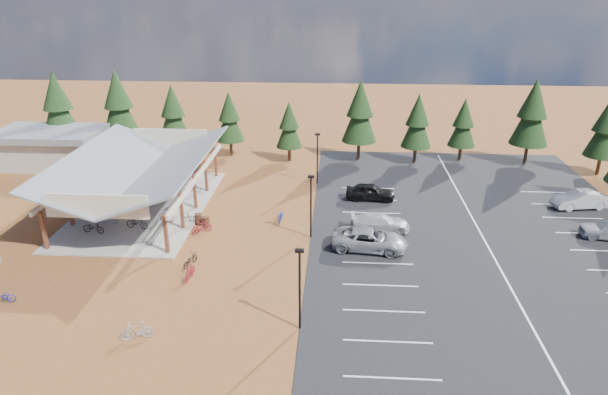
% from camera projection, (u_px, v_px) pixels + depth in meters
% --- Properties ---
extents(ground, '(140.00, 140.00, 0.00)m').
position_uv_depth(ground, '(243.00, 247.00, 41.00)').
color(ground, brown).
rests_on(ground, ground).
extents(asphalt_lot, '(27.00, 44.00, 0.04)m').
position_uv_depth(asphalt_lot, '(482.00, 236.00, 42.67)').
color(asphalt_lot, black).
rests_on(asphalt_lot, ground).
extents(concrete_pad, '(10.60, 18.60, 0.10)m').
position_uv_depth(concrete_pad, '(145.00, 207.00, 48.06)').
color(concrete_pad, gray).
rests_on(concrete_pad, ground).
extents(bike_pavilion, '(11.65, 19.40, 4.97)m').
position_uv_depth(bike_pavilion, '(140.00, 167.00, 46.65)').
color(bike_pavilion, '#502017').
rests_on(bike_pavilion, concrete_pad).
extents(outbuilding, '(11.00, 7.00, 3.90)m').
position_uv_depth(outbuilding, '(50.00, 147.00, 58.33)').
color(outbuilding, '#ADA593').
rests_on(outbuilding, ground).
extents(lamp_post_0, '(0.50, 0.25, 5.14)m').
position_uv_depth(lamp_post_0, '(300.00, 284.00, 30.34)').
color(lamp_post_0, black).
rests_on(lamp_post_0, ground).
extents(lamp_post_1, '(0.50, 0.25, 5.14)m').
position_uv_depth(lamp_post_1, '(311.00, 202.00, 41.44)').
color(lamp_post_1, black).
rests_on(lamp_post_1, ground).
extents(lamp_post_2, '(0.50, 0.25, 5.14)m').
position_uv_depth(lamp_post_2, '(317.00, 155.00, 52.55)').
color(lamp_post_2, black).
rests_on(lamp_post_2, ground).
extents(trash_bin_0, '(0.60, 0.60, 0.90)m').
position_uv_depth(trash_bin_0, '(206.00, 222.00, 44.12)').
color(trash_bin_0, '#422517').
rests_on(trash_bin_0, ground).
extents(trash_bin_1, '(0.60, 0.60, 0.90)m').
position_uv_depth(trash_bin_1, '(198.00, 219.00, 44.69)').
color(trash_bin_1, '#422517').
rests_on(trash_bin_1, ground).
extents(pine_0, '(4.12, 4.12, 9.60)m').
position_uv_depth(pine_0, '(57.00, 105.00, 60.18)').
color(pine_0, '#382314').
rests_on(pine_0, ground).
extents(pine_1, '(4.13, 4.13, 9.62)m').
position_uv_depth(pine_1, '(118.00, 103.00, 60.84)').
color(pine_1, '#382314').
rests_on(pine_1, ground).
extents(pine_2, '(3.49, 3.49, 8.12)m').
position_uv_depth(pine_2, '(173.00, 112.00, 60.69)').
color(pine_2, '#382314').
rests_on(pine_2, ground).
extents(pine_3, '(3.16, 3.16, 7.37)m').
position_uv_depth(pine_3, '(229.00, 117.00, 60.63)').
color(pine_3, '#382314').
rests_on(pine_3, ground).
extents(pine_4, '(2.86, 2.86, 6.66)m').
position_uv_depth(pine_4, '(289.00, 125.00, 58.95)').
color(pine_4, '#382314').
rests_on(pine_4, ground).
extents(pine_5, '(3.82, 3.82, 8.91)m').
position_uv_depth(pine_5, '(360.00, 112.00, 58.86)').
color(pine_5, '#382314').
rests_on(pine_5, ground).
extents(pine_6, '(3.28, 3.28, 7.64)m').
position_uv_depth(pine_6, '(417.00, 121.00, 58.09)').
color(pine_6, '#382314').
rests_on(pine_6, ground).
extents(pine_7, '(3.00, 3.00, 6.98)m').
position_uv_depth(pine_7, '(463.00, 123.00, 59.06)').
color(pine_7, '#382314').
rests_on(pine_7, ground).
extents(pine_8, '(3.99, 3.99, 9.30)m').
position_uv_depth(pine_8, '(532.00, 113.00, 57.36)').
color(pine_8, '#382314').
rests_on(pine_8, ground).
extents(pine_13, '(3.53, 3.53, 8.23)m').
position_uv_depth(pine_13, '(607.00, 127.00, 54.33)').
color(pine_13, '#382314').
rests_on(pine_13, ground).
extents(bike_0, '(1.90, 0.91, 0.96)m').
position_uv_depth(bike_0, '(93.00, 227.00, 42.83)').
color(bike_0, black).
rests_on(bike_0, concrete_pad).
extents(bike_1, '(1.61, 0.54, 0.96)m').
position_uv_depth(bike_1, '(108.00, 218.00, 44.46)').
color(bike_1, gray).
rests_on(bike_1, concrete_pad).
extents(bike_2, '(1.67, 0.74, 0.85)m').
position_uv_depth(bike_2, '(126.00, 197.00, 49.00)').
color(bike_2, '#1E3899').
rests_on(bike_2, concrete_pad).
extents(bike_3, '(1.52, 0.78, 0.88)m').
position_uv_depth(bike_3, '(139.00, 182.00, 52.49)').
color(bike_3, maroon).
rests_on(bike_3, concrete_pad).
extents(bike_4, '(1.99, 1.02, 1.00)m').
position_uv_depth(bike_4, '(137.00, 223.00, 43.60)').
color(bike_4, black).
rests_on(bike_4, concrete_pad).
extents(bike_5, '(1.62, 0.95, 0.94)m').
position_uv_depth(bike_5, '(167.00, 216.00, 45.01)').
color(bike_5, '#95999D').
rests_on(bike_5, concrete_pad).
extents(bike_6, '(1.78, 1.07, 0.88)m').
position_uv_depth(bike_6, '(193.00, 188.00, 50.97)').
color(bike_6, '#244492').
rests_on(bike_6, concrete_pad).
extents(bike_7, '(1.78, 0.60, 1.06)m').
position_uv_depth(bike_7, '(190.00, 172.00, 54.94)').
color(bike_7, maroon).
rests_on(bike_7, concrete_pad).
extents(bike_10, '(1.80, 0.91, 0.90)m').
position_uv_depth(bike_10, '(1.00, 297.00, 33.72)').
color(bike_10, '#192297').
rests_on(bike_10, ground).
extents(bike_11, '(0.69, 1.83, 1.07)m').
position_uv_depth(bike_11, '(190.00, 272.00, 36.44)').
color(bike_11, maroon).
rests_on(bike_11, ground).
extents(bike_12, '(1.09, 1.79, 0.89)m').
position_uv_depth(bike_12, '(190.00, 260.00, 38.19)').
color(bike_12, black).
rests_on(bike_12, ground).
extents(bike_13, '(1.90, 1.07, 1.10)m').
position_uv_depth(bike_13, '(137.00, 331.00, 30.28)').
color(bike_13, '#9EA1A6').
rests_on(bike_13, ground).
extents(bike_14, '(0.72, 1.88, 0.98)m').
position_uv_depth(bike_14, '(281.00, 216.00, 45.11)').
color(bike_14, '#15299A').
rests_on(bike_14, ground).
extents(bike_15, '(1.69, 1.37, 1.03)m').
position_uv_depth(bike_15, '(202.00, 227.00, 43.09)').
color(bike_15, maroon).
rests_on(bike_15, ground).
extents(bike_16, '(1.81, 0.90, 0.91)m').
position_uv_depth(bike_16, '(194.00, 218.00, 44.88)').
color(bike_16, black).
rests_on(bike_16, ground).
extents(car_2, '(5.88, 3.25, 1.56)m').
position_uv_depth(car_2, '(370.00, 240.00, 40.30)').
color(car_2, gray).
rests_on(car_2, asphalt_lot).
extents(car_3, '(4.74, 1.98, 1.37)m').
position_uv_depth(car_3, '(380.00, 222.00, 43.38)').
color(car_3, silver).
rests_on(car_3, asphalt_lot).
extents(car_4, '(4.51, 1.96, 1.51)m').
position_uv_depth(car_4, '(370.00, 192.00, 49.44)').
color(car_4, black).
rests_on(car_4, asphalt_lot).
extents(car_9, '(4.97, 2.42, 1.57)m').
position_uv_depth(car_9, '(580.00, 200.00, 47.59)').
color(car_9, silver).
rests_on(car_9, asphalt_lot).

